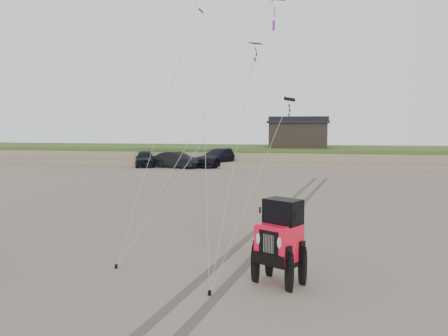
{
  "coord_description": "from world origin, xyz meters",
  "views": [
    {
      "loc": [
        3.12,
        -11.13,
        3.97
      ],
      "look_at": [
        0.38,
        3.0,
        2.6
      ],
      "focal_mm": 35.0,
      "sensor_mm": 36.0,
      "label": 1
    }
  ],
  "objects_px": {
    "truck_c": "(220,157)",
    "truck_a": "(145,158)",
    "cabin": "(298,133)",
    "truck_b": "(176,160)",
    "jeep": "(279,251)"
  },
  "relations": [
    {
      "from": "truck_c",
      "to": "truck_a",
      "type": "bearing_deg",
      "value": -141.27
    },
    {
      "from": "cabin",
      "to": "truck_a",
      "type": "distance_m",
      "value": 16.64
    },
    {
      "from": "truck_b",
      "to": "jeep",
      "type": "xyz_separation_m",
      "value": [
        11.85,
        -29.62,
        0.08
      ]
    },
    {
      "from": "truck_a",
      "to": "jeep",
      "type": "height_order",
      "value": "jeep"
    },
    {
      "from": "truck_c",
      "to": "jeep",
      "type": "distance_m",
      "value": 32.91
    },
    {
      "from": "truck_b",
      "to": "truck_c",
      "type": "relative_size",
      "value": 0.76
    },
    {
      "from": "cabin",
      "to": "truck_a",
      "type": "relative_size",
      "value": 1.37
    },
    {
      "from": "cabin",
      "to": "jeep",
      "type": "height_order",
      "value": "cabin"
    },
    {
      "from": "truck_a",
      "to": "truck_c",
      "type": "distance_m",
      "value": 7.49
    },
    {
      "from": "truck_a",
      "to": "truck_b",
      "type": "bearing_deg",
      "value": -35.33
    },
    {
      "from": "truck_c",
      "to": "cabin",
      "type": "bearing_deg",
      "value": 63.62
    },
    {
      "from": "cabin",
      "to": "truck_b",
      "type": "bearing_deg",
      "value": -145.87
    },
    {
      "from": "truck_b",
      "to": "truck_c",
      "type": "height_order",
      "value": "truck_c"
    },
    {
      "from": "truck_b",
      "to": "jeep",
      "type": "relative_size",
      "value": 1.02
    },
    {
      "from": "cabin",
      "to": "truck_c",
      "type": "relative_size",
      "value": 1.03
    }
  ]
}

